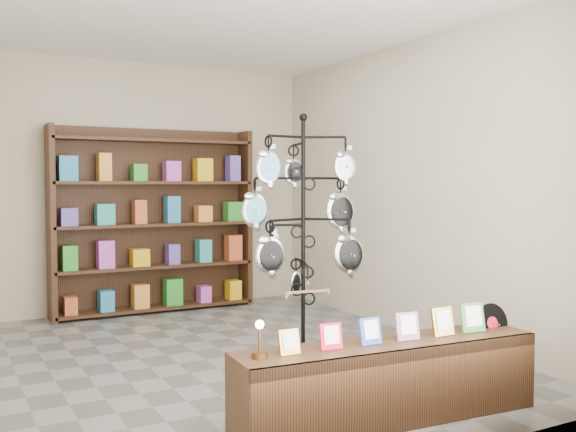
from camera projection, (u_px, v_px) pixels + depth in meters
name	position (u px, v px, depth m)	size (l,w,h in m)	color
ground	(231.00, 356.00, 5.73)	(5.00, 5.00, 0.00)	slate
room_envelope	(230.00, 149.00, 5.63)	(5.00, 5.00, 5.00)	#BCB197
display_tree	(303.00, 219.00, 5.48)	(1.11, 1.07, 2.14)	black
front_shelf	(389.00, 381.00, 4.18)	(2.13, 0.57, 0.74)	black
back_shelving	(155.00, 226.00, 7.69)	(2.42, 0.36, 2.20)	black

